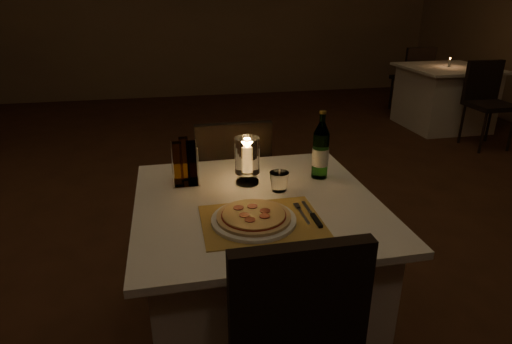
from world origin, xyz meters
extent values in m
cube|color=#462616|center=(0.00, 0.00, -0.01)|extent=(8.00, 10.00, 0.02)
cube|color=silver|center=(-0.04, -0.50, 0.35)|extent=(0.88, 0.88, 0.71)
cube|color=silver|center=(-0.04, -0.50, 0.72)|extent=(1.00, 1.00, 0.03)
cube|color=black|center=(-0.04, -1.11, 0.69)|extent=(0.42, 0.05, 0.42)
cube|color=black|center=(-0.04, 0.30, 0.46)|extent=(0.42, 0.42, 0.05)
cube|color=black|center=(-0.04, 0.12, 0.69)|extent=(0.42, 0.05, 0.42)
cylinder|color=black|center=(0.13, 0.47, 0.22)|extent=(0.03, 0.03, 0.44)
cylinder|color=black|center=(-0.21, 0.47, 0.22)|extent=(0.03, 0.03, 0.44)
cylinder|color=black|center=(0.13, 0.13, 0.22)|extent=(0.03, 0.03, 0.44)
cylinder|color=black|center=(-0.21, 0.13, 0.22)|extent=(0.03, 0.03, 0.44)
cube|color=#B48A3E|center=(-0.06, -0.68, 0.74)|extent=(0.45, 0.34, 0.00)
cylinder|color=white|center=(-0.09, -0.68, 0.75)|extent=(0.32, 0.32, 0.01)
cylinder|color=#D8B77F|center=(-0.09, -0.68, 0.76)|extent=(0.28, 0.28, 0.01)
cylinder|color=maroon|center=(-0.09, -0.68, 0.77)|extent=(0.24, 0.24, 0.00)
cylinder|color=#EACC7F|center=(-0.09, -0.68, 0.77)|extent=(0.24, 0.24, 0.00)
cylinder|color=maroon|center=(-0.05, -0.67, 0.78)|extent=(0.04, 0.04, 0.00)
cylinder|color=maroon|center=(-0.09, -0.62, 0.78)|extent=(0.04, 0.04, 0.00)
cylinder|color=maroon|center=(-0.14, -0.62, 0.78)|extent=(0.04, 0.04, 0.00)
cylinder|color=maroon|center=(-0.13, -0.69, 0.78)|extent=(0.04, 0.04, 0.00)
cylinder|color=maroon|center=(-0.12, -0.73, 0.78)|extent=(0.04, 0.04, 0.00)
cylinder|color=maroon|center=(-0.06, -0.71, 0.78)|extent=(0.04, 0.04, 0.00)
cube|color=silver|center=(0.10, -0.68, 0.75)|extent=(0.01, 0.14, 0.00)
cube|color=silver|center=(0.10, -0.59, 0.75)|extent=(0.02, 0.05, 0.00)
cube|color=black|center=(0.14, -0.73, 0.75)|extent=(0.02, 0.10, 0.01)
cube|color=silver|center=(0.14, -0.62, 0.75)|extent=(0.01, 0.12, 0.00)
cylinder|color=#69AD5D|center=(0.29, -0.31, 0.85)|extent=(0.07, 0.07, 0.21)
cylinder|color=#69AD5D|center=(0.29, -0.31, 1.02)|extent=(0.03, 0.03, 0.04)
cylinder|color=gold|center=(0.29, -0.31, 1.05)|extent=(0.03, 0.03, 0.01)
cylinder|color=silver|center=(0.29, -0.31, 0.84)|extent=(0.08, 0.08, 0.08)
cylinder|color=white|center=(-0.05, -0.32, 0.75)|extent=(0.11, 0.11, 0.01)
cylinder|color=white|center=(-0.05, -0.32, 0.77)|extent=(0.02, 0.02, 0.04)
cylinder|color=white|center=(-0.05, -0.32, 0.87)|extent=(0.11, 0.11, 0.16)
cylinder|color=white|center=(-0.05, -0.32, 0.86)|extent=(0.03, 0.03, 0.12)
ellipsoid|color=orange|center=(-0.05, -0.32, 0.93)|extent=(0.02, 0.02, 0.03)
cube|color=white|center=(-0.32, -0.26, 0.74)|extent=(0.12, 0.12, 0.01)
cylinder|color=white|center=(-0.38, -0.32, 0.84)|extent=(0.01, 0.01, 0.18)
cylinder|color=white|center=(-0.27, -0.32, 0.84)|extent=(0.01, 0.01, 0.18)
cylinder|color=white|center=(-0.38, -0.21, 0.84)|extent=(0.01, 0.01, 0.18)
cylinder|color=white|center=(-0.27, -0.21, 0.84)|extent=(0.01, 0.01, 0.18)
cube|color=#BF8C33|center=(-0.35, -0.29, 0.85)|extent=(0.04, 0.04, 0.20)
cube|color=#3F1E14|center=(-0.29, -0.29, 0.85)|extent=(0.04, 0.04, 0.20)
cube|color=#BF8C33|center=(-0.32, -0.23, 0.85)|extent=(0.04, 0.04, 0.20)
cube|color=silver|center=(2.94, 2.57, 0.35)|extent=(0.88, 0.88, 0.71)
cube|color=silver|center=(2.94, 2.57, 0.72)|extent=(1.00, 1.00, 0.03)
cube|color=black|center=(2.94, 1.77, 0.46)|extent=(0.42, 0.42, 0.05)
cube|color=black|center=(2.94, 1.95, 0.69)|extent=(0.42, 0.05, 0.42)
cylinder|color=black|center=(2.77, 1.60, 0.22)|extent=(0.03, 0.03, 0.44)
cylinder|color=black|center=(3.11, 1.60, 0.22)|extent=(0.03, 0.03, 0.44)
cylinder|color=black|center=(2.77, 1.94, 0.22)|extent=(0.03, 0.03, 0.44)
cylinder|color=black|center=(3.11, 1.94, 0.22)|extent=(0.03, 0.03, 0.44)
cube|color=black|center=(2.94, 3.37, 0.46)|extent=(0.42, 0.42, 0.05)
cube|color=black|center=(2.94, 3.18, 0.69)|extent=(0.42, 0.05, 0.42)
cylinder|color=black|center=(3.11, 3.54, 0.22)|extent=(0.03, 0.03, 0.44)
cylinder|color=black|center=(2.77, 3.54, 0.22)|extent=(0.03, 0.03, 0.44)
cylinder|color=black|center=(3.11, 3.20, 0.22)|extent=(0.03, 0.03, 0.44)
cylinder|color=black|center=(2.77, 3.20, 0.22)|extent=(0.03, 0.03, 0.44)
cylinder|color=white|center=(2.94, 2.57, 0.79)|extent=(0.03, 0.03, 0.09)
ellipsoid|color=orange|center=(2.94, 2.57, 0.84)|extent=(0.01, 0.01, 0.02)
camera|label=1|loc=(-0.37, -2.07, 1.53)|focal=30.00mm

